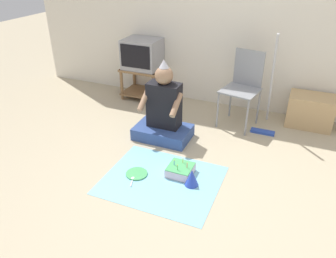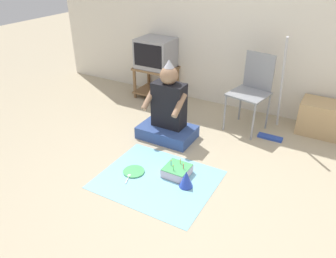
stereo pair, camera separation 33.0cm
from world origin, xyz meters
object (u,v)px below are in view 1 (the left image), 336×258
folding_chair (244,83)px  dust_mop (268,104)px  paper_plate (137,174)px  person_seated (164,114)px  birthday_cake (180,170)px  party_hat_blue (192,177)px  tv (142,54)px  cardboard_box_stack (310,111)px

folding_chair → dust_mop: 0.38m
dust_mop → paper_plate: size_ratio=5.56×
person_seated → birthday_cake: (0.45, -0.61, -0.25)m
person_seated → party_hat_blue: (0.60, -0.73, -0.21)m
tv → birthday_cake: size_ratio=2.08×
cardboard_box_stack → party_hat_blue: size_ratio=3.24×
dust_mop → party_hat_blue: bearing=-108.6°
folding_chair → tv: bearing=170.1°
folding_chair → paper_plate: size_ratio=4.28×
person_seated → paper_plate: bearing=-86.2°
folding_chair → person_seated: (-0.74, -0.71, -0.23)m
dust_mop → person_seated: (-1.06, -0.64, -0.04)m
person_seated → cardboard_box_stack: bearing=32.1°
folding_chair → dust_mop: dust_mop is taller
cardboard_box_stack → party_hat_blue: 1.95m
dust_mop → birthday_cake: bearing=-116.3°
cardboard_box_stack → dust_mop: 0.61m
person_seated → paper_plate: 0.84m
folding_chair → cardboard_box_stack: bearing=18.4°
person_seated → party_hat_blue: person_seated is taller
tv → dust_mop: bearing=-10.4°
cardboard_box_stack → person_seated: size_ratio=0.58×
tv → paper_plate: bearing=-65.5°
folding_chair → cardboard_box_stack: 0.91m
folding_chair → party_hat_blue: bearing=-95.7°
dust_mop → paper_plate: 1.77m
person_seated → paper_plate: person_seated is taller
paper_plate → person_seated: bearing=93.8°
tv → cardboard_box_stack: bearing=0.2°
dust_mop → birthday_cake: dust_mop is taller
cardboard_box_stack → person_seated: (-1.55, -0.97, 0.10)m
tv → person_seated: person_seated is taller
tv → party_hat_blue: bearing=-51.5°
party_hat_blue → dust_mop: bearing=71.4°
tv → party_hat_blue: tv is taller
tv → folding_chair: bearing=-9.9°
tv → dust_mop: size_ratio=0.42×
birthday_cake → party_hat_blue: bearing=-36.9°
cardboard_box_stack → birthday_cake: bearing=-124.9°
dust_mop → paper_plate: dust_mop is taller
party_hat_blue → paper_plate: bearing=-174.2°
tv → party_hat_blue: size_ratio=3.02×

